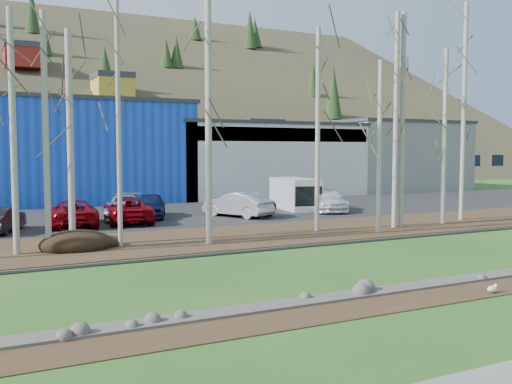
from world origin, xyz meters
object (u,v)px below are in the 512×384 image
car_9 (74,213)px  van_white (296,194)px  car_5 (238,204)px  car_6 (238,204)px  car_4 (126,207)px  car_3 (125,207)px  car_8 (150,206)px  car_1 (0,219)px  car_2 (128,210)px  car_7 (326,200)px  seagull (492,289)px

car_9 → van_white: size_ratio=0.99×
car_5 → car_6: size_ratio=0.92×
car_6 → car_4: bearing=-25.3°
car_6 → car_5: bearing=46.7°
car_3 → car_6: bearing=8.0°
car_8 → car_1: bearing=-142.7°
car_1 → car_2: 6.72m
car_4 → car_8: bearing=19.3°
car_4 → car_6: size_ratio=0.87×
car_1 → car_9: car_9 is taller
car_5 → car_7: size_ratio=0.90×
car_2 → car_3: (0.31, 1.93, 0.02)m
car_3 → van_white: size_ratio=0.98×
car_7 → car_9: size_ratio=1.01×
seagull → car_7: 21.99m
car_1 → car_7: car_7 is taller
car_1 → car_8: 8.88m
car_6 → car_8: bearing=-27.7°
seagull → car_6: 21.03m
car_3 → car_9: car_3 is taller
car_4 → car_9: bearing=-132.3°
car_4 → car_9: (-3.27, -1.77, -0.04)m
car_8 → car_9: size_ratio=0.86×
car_6 → car_8: 5.52m
car_8 → car_4: bearing=-160.7°
car_1 → car_3: bearing=-136.7°
car_4 → car_5: (6.49, -1.89, 0.02)m
car_3 → car_5: bearing=0.8°
seagull → car_9: size_ratio=0.08×
car_1 → van_white: (18.97, 3.08, 0.42)m
car_8 → car_3: bearing=-166.9°
seagull → car_7: (7.84, 20.53, 0.73)m
seagull → car_6: car_6 is taller
car_4 → car_1: bearing=-139.2°
car_3 → car_5: car_5 is taller
car_3 → car_9: 3.80m
car_4 → car_8: 1.49m
car_1 → car_8: car_8 is taller
car_6 → car_7: bearing=159.8°
car_2 → car_9: (-2.96, 0.00, 0.00)m
car_1 → car_6: bearing=-152.6°
seagull → car_5: car_5 is taller
car_5 → car_6: 0.89m
seagull → car_1: (-12.41, 19.33, 0.63)m
seagull → car_4: (-5.45, 22.07, 0.72)m
car_2 → van_white: bearing=-163.9°
seagull → car_2: bearing=108.0°
car_6 → car_8: size_ratio=1.15×
car_3 → car_7: 13.40m
car_3 → car_7: bearing=11.1°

